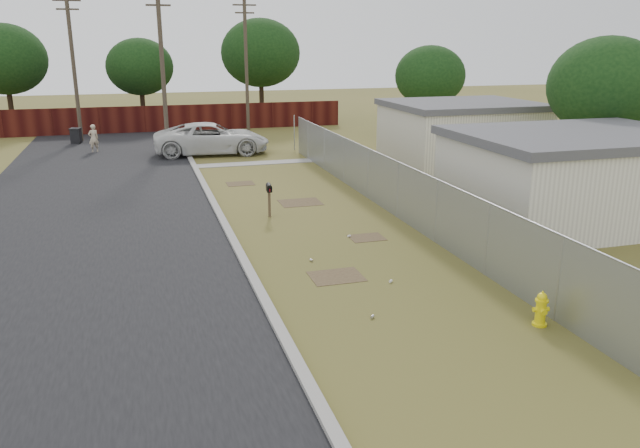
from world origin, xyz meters
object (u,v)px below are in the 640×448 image
object	(u,v)px
fire_hydrant	(541,310)
mailbox	(269,191)
pickup_truck	(212,138)
trash_bin	(76,136)
pedestrian	(93,138)

from	to	relation	value
fire_hydrant	mailbox	size ratio (longest dim) A/B	0.67
mailbox	pickup_truck	size ratio (longest dim) A/B	0.19
mailbox	pickup_truck	distance (m)	13.64
trash_bin	mailbox	bearing A→B (deg)	-68.06
fire_hydrant	pedestrian	world-z (taller)	pedestrian
pedestrian	trash_bin	distance (m)	3.77
fire_hydrant	pedestrian	distance (m)	28.68
mailbox	pedestrian	world-z (taller)	pedestrian
trash_bin	pedestrian	bearing A→B (deg)	-71.13
fire_hydrant	pickup_truck	size ratio (longest dim) A/B	0.13
fire_hydrant	mailbox	xyz separation A→B (m)	(-3.90, 10.47, 0.58)
mailbox	trash_bin	world-z (taller)	mailbox
mailbox	trash_bin	xyz separation A→B (m)	(-7.94, 19.72, -0.47)
pickup_truck	mailbox	bearing A→B (deg)	-174.51
pickup_truck	pedestrian	xyz separation A→B (m)	(-6.37, 2.53, -0.09)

